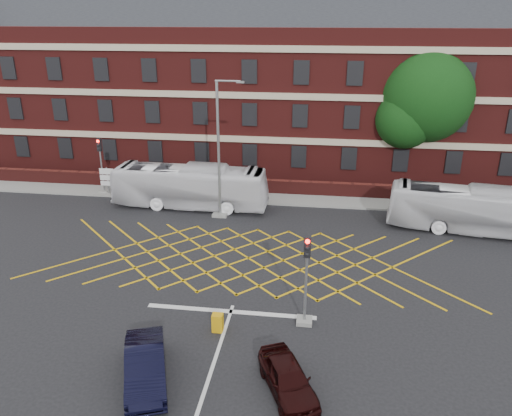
# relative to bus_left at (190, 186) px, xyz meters

# --- Properties ---
(ground) EXTENTS (120.00, 120.00, 0.00)m
(ground) POSITION_rel_bus_left_xyz_m (5.34, -9.46, -1.54)
(ground) COLOR black
(ground) RESTS_ON ground
(victorian_building) EXTENTS (51.00, 12.17, 20.40)m
(victorian_building) POSITION_rel_bus_left_xyz_m (5.59, 12.54, 6.30)
(victorian_building) COLOR #521615
(victorian_building) RESTS_ON ground
(boundary_wall) EXTENTS (56.00, 0.50, 1.10)m
(boundary_wall) POSITION_rel_bus_left_xyz_m (5.34, 3.54, -0.99)
(boundary_wall) COLOR #481513
(boundary_wall) RESTS_ON ground
(far_pavement) EXTENTS (60.00, 3.00, 0.12)m
(far_pavement) POSITION_rel_bus_left_xyz_m (5.34, 2.54, -1.48)
(far_pavement) COLOR slate
(far_pavement) RESTS_ON ground
(box_junction_hatching) EXTENTS (8.22, 8.22, 0.02)m
(box_junction_hatching) POSITION_rel_bus_left_xyz_m (5.34, -7.46, -1.53)
(box_junction_hatching) COLOR #CC990C
(box_junction_hatching) RESTS_ON ground
(stop_line) EXTENTS (8.00, 0.30, 0.02)m
(stop_line) POSITION_rel_bus_left_xyz_m (5.34, -12.96, -1.53)
(stop_line) COLOR silver
(stop_line) RESTS_ON ground
(centre_line) EXTENTS (0.15, 14.00, 0.02)m
(centre_line) POSITION_rel_bus_left_xyz_m (5.34, -19.46, -1.53)
(centre_line) COLOR silver
(centre_line) RESTS_ON ground
(bus_left) EXTENTS (11.09, 2.85, 3.07)m
(bus_left) POSITION_rel_bus_left_xyz_m (0.00, 0.00, 0.00)
(bus_left) COLOR white
(bus_left) RESTS_ON ground
(bus_right) EXTENTS (10.77, 3.99, 2.93)m
(bus_right) POSITION_rel_bus_left_xyz_m (18.88, -1.79, -0.07)
(bus_right) COLOR silver
(bus_right) RESTS_ON ground
(car_navy) EXTENTS (2.80, 4.43, 1.38)m
(car_navy) POSITION_rel_bus_left_xyz_m (3.02, -18.02, -0.85)
(car_navy) COLOR black
(car_navy) RESTS_ON ground
(car_maroon) EXTENTS (2.81, 3.87, 1.22)m
(car_maroon) POSITION_rel_bus_left_xyz_m (8.38, -17.85, -0.92)
(car_maroon) COLOR black
(car_maroon) RESTS_ON ground
(deciduous_tree) EXTENTS (7.37, 7.00, 10.55)m
(deciduous_tree) POSITION_rel_bus_left_xyz_m (16.82, 7.37, 5.01)
(deciduous_tree) COLOR black
(deciduous_tree) RESTS_ON ground
(traffic_light_near) EXTENTS (0.70, 0.70, 4.27)m
(traffic_light_near) POSITION_rel_bus_left_xyz_m (8.79, -13.38, 0.23)
(traffic_light_near) COLOR slate
(traffic_light_near) RESTS_ON ground
(traffic_light_far) EXTENTS (0.70, 0.70, 4.27)m
(traffic_light_far) POSITION_rel_bus_left_xyz_m (-7.40, 1.96, 0.23)
(traffic_light_far) COLOR slate
(traffic_light_far) RESTS_ON ground
(street_lamp) EXTENTS (2.25, 1.00, 9.14)m
(street_lamp) POSITION_rel_bus_left_xyz_m (2.51, -1.36, 1.63)
(street_lamp) COLOR slate
(street_lamp) RESTS_ON ground
(direction_signs) EXTENTS (1.10, 0.16, 2.20)m
(direction_signs) POSITION_rel_bus_left_xyz_m (-6.84, 1.49, -0.16)
(direction_signs) COLOR gray
(direction_signs) RESTS_ON ground
(utility_cabinet) EXTENTS (0.47, 0.40, 0.84)m
(utility_cabinet) POSITION_rel_bus_left_xyz_m (5.05, -14.51, -1.12)
(utility_cabinet) COLOR #CB930B
(utility_cabinet) RESTS_ON ground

